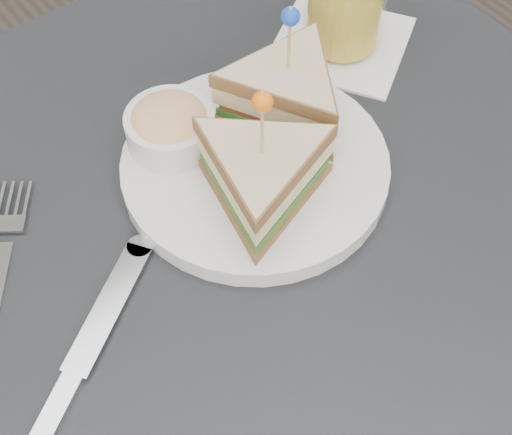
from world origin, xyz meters
name	(u,v)px	position (x,y,z in m)	size (l,w,h in m)	color
table	(254,309)	(0.00, 0.00, 0.67)	(0.80, 0.80, 0.75)	black
plate_meal	(260,139)	(0.07, 0.08, 0.79)	(0.29, 0.28, 0.14)	white
cutlery_fork	(2,261)	(-0.17, 0.13, 0.75)	(0.12, 0.16, 0.01)	silver
cutlery_knife	(79,363)	(-0.16, 0.01, 0.75)	(0.20, 0.14, 0.01)	silver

